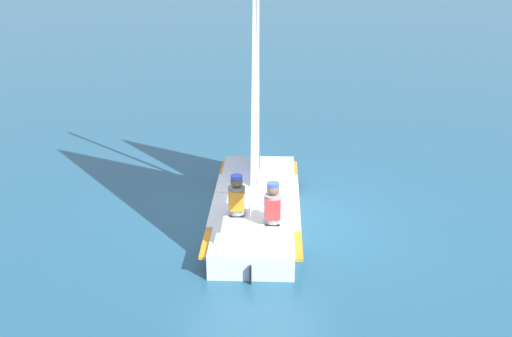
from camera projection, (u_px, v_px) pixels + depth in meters
name	position (u px, v px, depth m)	size (l,w,h in m)	color
ground_plane	(256.00, 219.00, 12.16)	(260.00, 260.00, 0.00)	#235675
sailboat_main	(256.00, 178.00, 11.80)	(4.31, 4.29, 5.99)	silver
sailor_helm	(237.00, 204.00, 11.27)	(0.42, 0.42, 1.16)	black
sailor_crew	(273.00, 212.00, 10.94)	(0.42, 0.42, 1.16)	black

